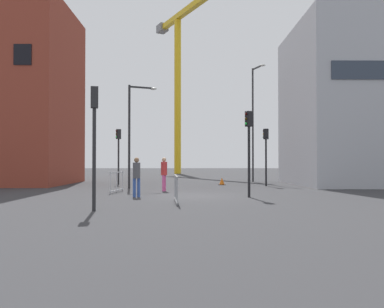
{
  "coord_description": "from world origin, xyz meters",
  "views": [
    {
      "loc": [
        -0.24,
        -19.09,
        1.63
      ],
      "look_at": [
        0.0,
        3.91,
        2.06
      ],
      "focal_mm": 37.64,
      "sensor_mm": 36.0,
      "label": 1
    }
  ],
  "objects": [
    {
      "name": "brick_building",
      "position": [
        -12.88,
        10.08,
        6.38
      ],
      "size": [
        8.12,
        8.79,
        12.76
      ],
      "color": "brown",
      "rests_on": "ground"
    },
    {
      "name": "pedestrian_waiting",
      "position": [
        -2.58,
        -0.7,
        1.06
      ],
      "size": [
        0.34,
        0.34,
        1.82
      ],
      "color": "#33519E",
      "rests_on": "ground"
    },
    {
      "name": "traffic_light_corner",
      "position": [
        -5.19,
        9.63,
        2.65
      ],
      "size": [
        0.38,
        0.36,
        3.94
      ],
      "color": "#232326",
      "rests_on": "ground"
    },
    {
      "name": "streetlamp_tall",
      "position": [
        5.03,
        12.83,
        5.25
      ],
      "size": [
        0.81,
        1.71,
        9.12
      ],
      "color": "#2D2D30",
      "rests_on": "ground"
    },
    {
      "name": "streetlamp_short",
      "position": [
        -3.59,
        5.5,
        3.78
      ],
      "size": [
        1.7,
        0.76,
        6.31
      ],
      "color": "#232326",
      "rests_on": "ground"
    },
    {
      "name": "traffic_light_verge",
      "position": [
        -3.33,
        -5.81,
        2.75
      ],
      "size": [
        0.3,
        0.39,
        4.1
      ],
      "color": "#232326",
      "rests_on": "ground"
    },
    {
      "name": "traffic_light_far",
      "position": [
        2.54,
        -0.82,
        2.64
      ],
      "size": [
        0.39,
        0.35,
        3.92
      ],
      "color": "black",
      "rests_on": "ground"
    },
    {
      "name": "safety_barrier_rear",
      "position": [
        -4.03,
        2.35,
        0.56
      ],
      "size": [
        0.38,
        2.22,
        1.08
      ],
      "color": "#B2B5BA",
      "rests_on": "ground"
    },
    {
      "name": "pedestrian_walking",
      "position": [
        -1.55,
        2.99,
        1.09
      ],
      "size": [
        0.34,
        0.34,
        1.85
      ],
      "color": "#D14C8C",
      "rests_on": "ground"
    },
    {
      "name": "safety_barrier_mid_span",
      "position": [
        -0.71,
        -3.23,
        0.56
      ],
      "size": [
        0.23,
        2.57,
        1.08
      ],
      "color": "gray",
      "rests_on": "ground"
    },
    {
      "name": "construction_crane",
      "position": [
        -1.44,
        34.28,
        14.41
      ],
      "size": [
        8.57,
        15.51,
        21.61
      ],
      "color": "gold",
      "rests_on": "ground"
    },
    {
      "name": "office_block",
      "position": [
        12.81,
        9.43,
        5.62
      ],
      "size": [
        10.93,
        10.1,
        11.23
      ],
      "color": "#A8AAB2",
      "rests_on": "ground"
    },
    {
      "name": "traffic_light_median",
      "position": [
        4.97,
        7.65,
        2.57
      ],
      "size": [
        0.38,
        0.36,
        3.82
      ],
      "color": "black",
      "rests_on": "ground"
    },
    {
      "name": "traffic_cone_on_verge",
      "position": [
        2.14,
        8.97,
        0.23
      ],
      "size": [
        0.51,
        0.51,
        0.51
      ],
      "color": "black",
      "rests_on": "ground"
    },
    {
      "name": "ground",
      "position": [
        0.0,
        0.0,
        0.0
      ],
      "size": [
        160.0,
        160.0,
        0.0
      ],
      "primitive_type": "plane",
      "color": "#333335"
    }
  ]
}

